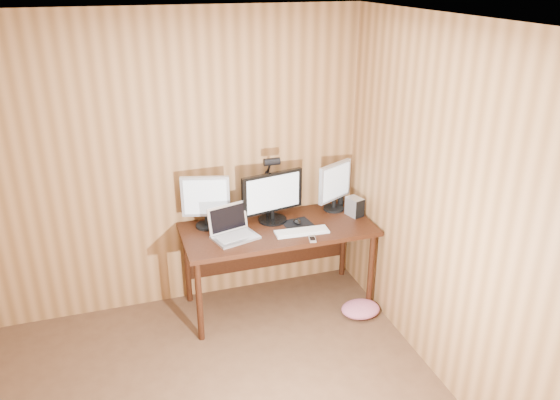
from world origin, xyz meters
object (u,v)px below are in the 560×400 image
desk (276,237)px  phone (312,239)px  laptop (232,229)px  hard_drive (355,207)px  monitor_right (335,185)px  desk_lamp (270,177)px  speaker (341,199)px  monitor_left (206,200)px  keyboard (302,232)px  monitor_center (272,196)px  mouse (297,221)px

desk → phone: bearing=-62.8°
laptop → hard_drive: bearing=-12.6°
monitor_right → phone: bearing=-156.1°
desk_lamp → hard_drive: bearing=-31.5°
laptop → desk_lamp: 0.57m
speaker → monitor_left: bearing=-176.6°
desk_lamp → laptop: bearing=-161.0°
desk → laptop: (-0.40, -0.11, 0.18)m
desk → speaker: (0.68, 0.20, 0.18)m
hard_drive → phone: 0.62m
desk → keyboard: bearing=-56.0°
desk → hard_drive: (0.71, -0.05, 0.20)m
monitor_center → monitor_right: 0.60m
mouse → hard_drive: hard_drive is taller
keyboard → monitor_center: bearing=121.6°
laptop → keyboard: (0.56, -0.12, -0.05)m
monitor_center → monitor_left: bearing=163.1°
speaker → phone: bearing=-130.9°
mouse → speaker: bearing=25.5°
mouse → hard_drive: size_ratio=0.61×
desk → monitor_left: monitor_left is taller
phone → speaker: bearing=62.2°
laptop → speaker: size_ratio=3.24×
monitor_center → mouse: monitor_center is taller
monitor_right → phone: (-0.40, -0.50, -0.23)m
keyboard → speaker: bearing=41.8°
phone → laptop: bearing=169.3°
hard_drive → phone: size_ratio=1.54×
monitor_left → monitor_center: bearing=9.3°
desk → hard_drive: bearing=-3.7°
monitor_left → keyboard: bearing=-11.0°
speaker → desk_lamp: size_ratio=0.21×
laptop → monitor_center: bearing=8.3°
monitor_right → laptop: (-0.99, -0.23, -0.17)m
desk → monitor_left: (-0.56, 0.12, 0.36)m
monitor_left → mouse: bearing=1.6°
monitor_right → mouse: size_ratio=4.19×
hard_drive → monitor_left: bearing=155.3°
desk → monitor_center: bearing=95.3°
monitor_center → speaker: bearing=-0.5°
keyboard → desk_lamp: (-0.15, 0.39, 0.36)m
monitor_left → speaker: monitor_left is taller
speaker → laptop: bearing=-164.2°
monitor_left → hard_drive: monitor_left is taller
laptop → speaker: (1.09, 0.31, 0.00)m
laptop → keyboard: size_ratio=0.90×
phone → desk_lamp: 0.67m
monitor_center → desk_lamp: bearing=74.8°
monitor_left → phone: size_ratio=4.02×
laptop → mouse: 0.58m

